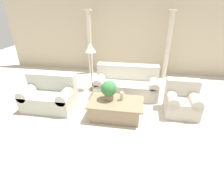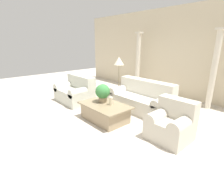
# 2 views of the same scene
# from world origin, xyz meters

# --- Properties ---
(ground_plane) EXTENTS (16.00, 16.00, 0.00)m
(ground_plane) POSITION_xyz_m (0.00, 0.00, 0.00)
(ground_plane) COLOR beige
(wall_back) EXTENTS (10.00, 0.06, 3.20)m
(wall_back) POSITION_xyz_m (0.00, 3.09, 1.60)
(wall_back) COLOR beige
(wall_back) RESTS_ON ground_plane
(sofa_long) EXTENTS (1.90, 0.89, 0.89)m
(sofa_long) POSITION_xyz_m (0.18, 0.96, 0.35)
(sofa_long) COLOR beige
(sofa_long) RESTS_ON ground_plane
(loveseat) EXTENTS (1.33, 0.89, 0.89)m
(loveseat) POSITION_xyz_m (-1.81, -0.14, 0.36)
(loveseat) COLOR beige
(loveseat) RESTS_ON ground_plane
(coffee_table) EXTENTS (1.34, 0.83, 0.44)m
(coffee_table) POSITION_xyz_m (0.03, -0.35, 0.22)
(coffee_table) COLOR #998466
(coffee_table) RESTS_ON ground_plane
(potted_plant) EXTENTS (0.39, 0.39, 0.49)m
(potted_plant) POSITION_xyz_m (-0.16, -0.26, 0.71)
(potted_plant) COLOR #937F60
(potted_plant) RESTS_ON coffee_table
(pillar_candle) EXTENTS (0.09, 0.09, 0.21)m
(pillar_candle) POSITION_xyz_m (0.16, -0.25, 0.54)
(pillar_candle) COLOR beige
(pillar_candle) RESTS_ON coffee_table
(floor_lamp) EXTENTS (0.34, 0.34, 1.51)m
(floor_lamp) POSITION_xyz_m (-0.97, 1.10, 1.26)
(floor_lamp) COLOR gray
(floor_lamp) RESTS_ON ground_plane
(column_left) EXTENTS (0.24, 0.24, 2.37)m
(column_left) POSITION_xyz_m (-1.43, 2.62, 1.21)
(column_left) COLOR beige
(column_left) RESTS_ON ground_plane
(column_right) EXTENTS (0.24, 0.24, 2.37)m
(column_right) POSITION_xyz_m (1.49, 2.62, 1.21)
(column_right) COLOR beige
(column_right) RESTS_ON ground_plane
(armchair) EXTENTS (0.82, 0.78, 0.85)m
(armchair) POSITION_xyz_m (1.67, 0.12, 0.36)
(armchair) COLOR beige
(armchair) RESTS_ON ground_plane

